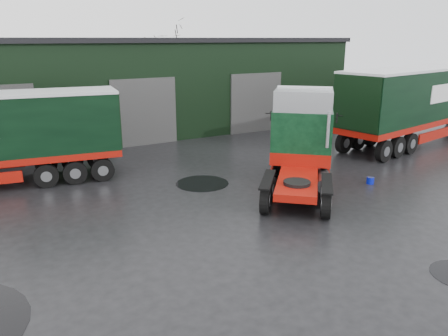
# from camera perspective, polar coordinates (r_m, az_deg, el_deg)

# --- Properties ---
(ground) EXTENTS (100.00, 100.00, 0.00)m
(ground) POSITION_cam_1_polar(r_m,az_deg,el_deg) (14.36, 1.36, -9.28)
(ground) COLOR black
(warehouse) EXTENTS (32.40, 12.40, 6.30)m
(warehouse) POSITION_cam_1_polar(r_m,az_deg,el_deg) (32.41, -14.06, 10.61)
(warehouse) COLOR black
(warehouse) RESTS_ON ground
(hero_tractor) EXTENTS (6.62, 6.97, 4.20)m
(hero_tractor) POSITION_cam_1_polar(r_m,az_deg,el_deg) (17.96, 9.91, 2.94)
(hero_tractor) COLOR black
(hero_tractor) RESTS_ON ground
(lorry_right) EXTENTS (17.89, 6.19, 4.63)m
(lorry_right) POSITION_cam_1_polar(r_m,az_deg,el_deg) (29.65, 24.13, 7.51)
(lorry_right) COLOR silver
(lorry_right) RESTS_ON ground
(wash_bucket) EXTENTS (0.43, 0.43, 0.30)m
(wash_bucket) POSITION_cam_1_polar(r_m,az_deg,el_deg) (20.61, 18.56, -1.55)
(wash_bucket) COLOR #0813B3
(wash_bucket) RESTS_ON ground
(tree_back_b) EXTENTS (4.40, 4.40, 7.50)m
(tree_back_b) POSITION_cam_1_polar(r_m,az_deg,el_deg) (44.40, -7.55, 13.21)
(tree_back_b) COLOR black
(tree_back_b) RESTS_ON ground
(puddle_1) EXTENTS (2.38, 2.38, 0.01)m
(puddle_1) POSITION_cam_1_polar(r_m,az_deg,el_deg) (19.65, -2.86, -2.01)
(puddle_1) COLOR black
(puddle_1) RESTS_ON ground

